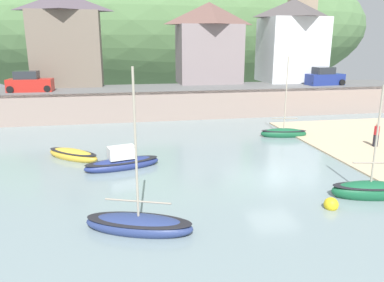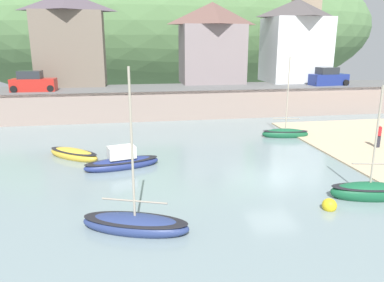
{
  "view_description": "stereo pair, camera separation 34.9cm",
  "coord_description": "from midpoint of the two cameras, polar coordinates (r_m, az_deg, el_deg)",
  "views": [
    {
      "loc": [
        -7.8,
        -17.47,
        6.95
      ],
      "look_at": [
        -3.72,
        3.9,
        1.2
      ],
      "focal_mm": 34.97,
      "sensor_mm": 36.0,
      "label": 1
    },
    {
      "loc": [
        -7.46,
        -17.53,
        6.95
      ],
      "look_at": [
        -3.72,
        3.9,
        1.2
      ],
      "focal_mm": 34.97,
      "sensor_mm": 36.0,
      "label": 2
    }
  ],
  "objects": [
    {
      "name": "quay_seawall",
      "position": [
        36.26,
        2.38,
        5.91
      ],
      "size": [
        48.0,
        9.4,
        2.4
      ],
      "color": "gray",
      "rests_on": "ground"
    },
    {
      "name": "hillside_backdrop",
      "position": [
        73.17,
        -3.98,
        16.97
      ],
      "size": [
        80.0,
        44.0,
        27.9
      ],
      "color": "#59824D",
      "rests_on": "ground"
    },
    {
      "name": "waterfront_building_left",
      "position": [
        43.06,
        -17.92,
        14.56
      ],
      "size": [
        7.37,
        4.85,
        9.61
      ],
      "color": "#746759",
      "rests_on": "ground"
    },
    {
      "name": "waterfront_building_centre",
      "position": [
        43.84,
        3.3,
        14.76
      ],
      "size": [
        7.3,
        5.15,
        8.89
      ],
      "color": "gray",
      "rests_on": "ground"
    },
    {
      "name": "waterfront_building_right",
      "position": [
        47.17,
        15.74,
        14.55
      ],
      "size": [
        7.14,
        6.18,
        9.41
      ],
      "color": "white",
      "rests_on": "ground"
    },
    {
      "name": "church_with_spire",
      "position": [
        52.17,
        17.13,
        17.81
      ],
      "size": [
        3.0,
        3.0,
        15.23
      ],
      "color": "gray",
      "rests_on": "ground"
    },
    {
      "name": "fishing_boat_green",
      "position": [
        14.7,
        -7.98,
        -12.37
      ],
      "size": [
        4.42,
        2.76,
        6.35
      ],
      "rotation": [
        0.0,
        0.0,
        -0.36
      ],
      "color": "navy",
      "rests_on": "ground"
    },
    {
      "name": "sailboat_white_hull",
      "position": [
        24.22,
        -17.22,
        -1.95
      ],
      "size": [
        3.66,
        3.27,
        0.81
      ],
      "rotation": [
        0.0,
        0.0,
        -0.68
      ],
      "color": "gold",
      "rests_on": "ground"
    },
    {
      "name": "sailboat_nearest_shore",
      "position": [
        29.24,
        14.36,
        1.18
      ],
      "size": [
        3.61,
        1.6,
        6.18
      ],
      "rotation": [
        0.0,
        0.0,
        -0.18
      ],
      "color": "#175735",
      "rests_on": "ground"
    },
    {
      "name": "sailboat_blue_trim",
      "position": [
        21.72,
        -10.17,
        -3.15
      ],
      "size": [
        4.51,
        2.33,
        1.44
      ],
      "rotation": [
        0.0,
        0.0,
        0.25
      ],
      "color": "navy",
      "rests_on": "ground"
    },
    {
      "name": "sailboat_far_left",
      "position": [
        19.21,
        25.9,
        -6.94
      ],
      "size": [
        3.72,
        1.89,
        5.42
      ],
      "rotation": [
        0.0,
        0.0,
        -0.21
      ],
      "color": "#175A36",
      "rests_on": "ground"
    },
    {
      "name": "parked_car_near_slipway",
      "position": [
        39.36,
        -22.85,
        8.19
      ],
      "size": [
        4.15,
        1.82,
        1.95
      ],
      "rotation": [
        0.0,
        0.0,
        -0.03
      ],
      "color": "red",
      "rests_on": "ground"
    },
    {
      "name": "parked_car_by_wall",
      "position": [
        44.27,
        20.28,
        9.04
      ],
      "size": [
        4.27,
        2.17,
        1.95
      ],
      "rotation": [
        0.0,
        0.0,
        0.12
      ],
      "color": "navy",
      "rests_on": "ground"
    },
    {
      "name": "person_on_slipway",
      "position": [
        28.06,
        26.88,
        0.89
      ],
      "size": [
        0.34,
        0.34,
        1.62
      ],
      "color": "#282833",
      "rests_on": "ground"
    },
    {
      "name": "mooring_buoy",
      "position": [
        17.35,
        20.76,
        -9.17
      ],
      "size": [
        0.63,
        0.63,
        0.63
      ],
      "color": "yellow",
      "rests_on": "ground"
    }
  ]
}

